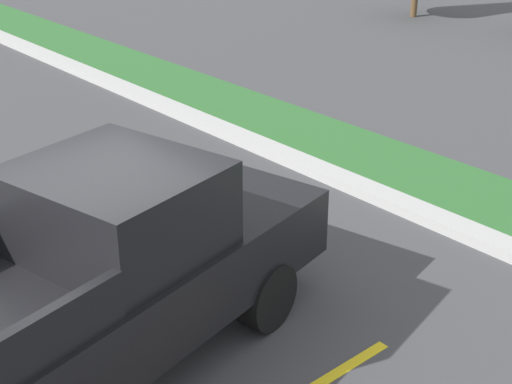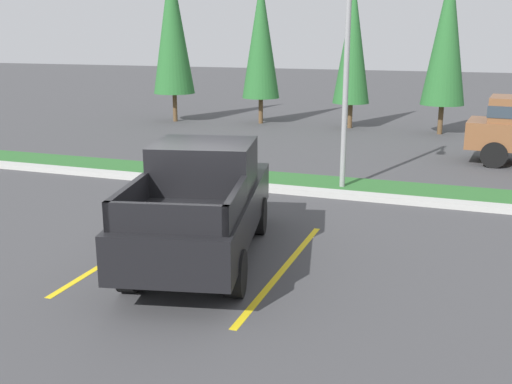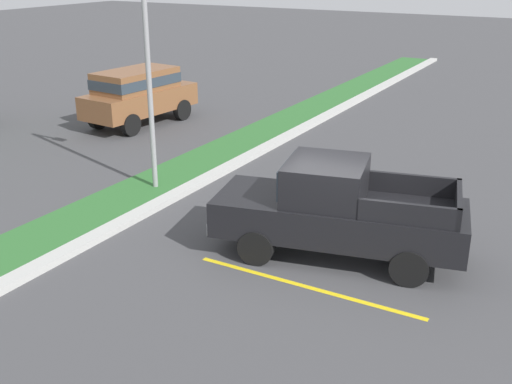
% 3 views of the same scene
% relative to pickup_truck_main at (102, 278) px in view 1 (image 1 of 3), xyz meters
% --- Properties ---
extents(ground_plane, '(120.00, 120.00, 0.00)m').
position_rel_pickup_truck_main_xyz_m(ground_plane, '(-0.34, 0.02, -1.04)').
color(ground_plane, '#424244').
extents(parking_line_near, '(0.12, 4.80, 0.01)m').
position_rel_pickup_truck_main_xyz_m(parking_line_near, '(-1.54, -0.05, -1.04)').
color(parking_line_near, yellow).
rests_on(parking_line_near, ground).
extents(curb_strip, '(56.00, 0.40, 0.15)m').
position_rel_pickup_truck_main_xyz_m(curb_strip, '(-0.34, 5.02, -0.97)').
color(curb_strip, '#B2B2AD').
rests_on(curb_strip, ground).
extents(grass_median, '(56.00, 1.80, 0.06)m').
position_rel_pickup_truck_main_xyz_m(grass_median, '(-0.34, 6.12, -1.01)').
color(grass_median, '#2D662D').
rests_on(grass_median, ground).
extents(pickup_truck_main, '(3.00, 5.51, 2.10)m').
position_rel_pickup_truck_main_xyz_m(pickup_truck_main, '(0.00, 0.00, 0.00)').
color(pickup_truck_main, black).
rests_on(pickup_truck_main, ground).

